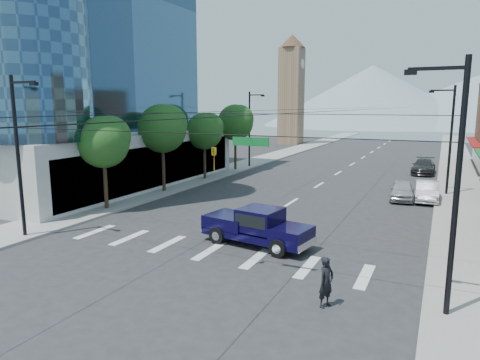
{
  "coord_description": "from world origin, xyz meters",
  "views": [
    {
      "loc": [
        10.27,
        -16.83,
        7.4
      ],
      "look_at": [
        -0.55,
        5.88,
        3.0
      ],
      "focal_mm": 32.0,
      "sensor_mm": 36.0,
      "label": 1
    }
  ],
  "objects_px": {
    "pickup_truck": "(256,226)",
    "parked_car_near": "(402,190)",
    "parked_car_far": "(423,166)",
    "pedestrian": "(326,282)",
    "parked_car_mid": "(427,191)"
  },
  "relations": [
    {
      "from": "pickup_truck",
      "to": "pedestrian",
      "type": "distance_m",
      "value": 7.52
    },
    {
      "from": "pickup_truck",
      "to": "pedestrian",
      "type": "xyz_separation_m",
      "value": [
        5.16,
        -5.46,
        -0.11
      ]
    },
    {
      "from": "parked_car_near",
      "to": "pedestrian",
      "type": "bearing_deg",
      "value": -96.82
    },
    {
      "from": "parked_car_near",
      "to": "parked_car_far",
      "type": "distance_m",
      "value": 14.98
    },
    {
      "from": "pedestrian",
      "to": "parked_car_mid",
      "type": "height_order",
      "value": "pedestrian"
    },
    {
      "from": "pickup_truck",
      "to": "parked_car_far",
      "type": "bearing_deg",
      "value": 86.12
    },
    {
      "from": "pedestrian",
      "to": "parked_car_near",
      "type": "xyz_separation_m",
      "value": [
        0.86,
        20.66,
        -0.2
      ]
    },
    {
      "from": "pickup_truck",
      "to": "parked_car_mid",
      "type": "distance_m",
      "value": 17.45
    },
    {
      "from": "pedestrian",
      "to": "parked_car_near",
      "type": "relative_size",
      "value": 0.43
    },
    {
      "from": "pickup_truck",
      "to": "parked_car_far",
      "type": "xyz_separation_m",
      "value": [
        6.93,
        30.15,
        -0.26
      ]
    },
    {
      "from": "parked_car_mid",
      "to": "pickup_truck",
      "type": "bearing_deg",
      "value": -119.1
    },
    {
      "from": "pickup_truck",
      "to": "parked_car_near",
      "type": "distance_m",
      "value": 16.35
    },
    {
      "from": "pedestrian",
      "to": "parked_car_mid",
      "type": "bearing_deg",
      "value": 17.77
    },
    {
      "from": "pickup_truck",
      "to": "parked_car_near",
      "type": "height_order",
      "value": "pickup_truck"
    },
    {
      "from": "parked_car_far",
      "to": "pedestrian",
      "type": "bearing_deg",
      "value": -91.56
    }
  ]
}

